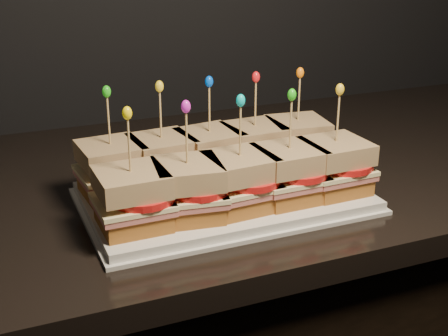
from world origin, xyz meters
name	(u,v)px	position (x,y,z in m)	size (l,w,h in m)	color
granite_slab	(211,180)	(-0.15, 1.68, 0.91)	(2.38, 0.67, 0.04)	black
platter	(224,197)	(-0.18, 1.55, 0.93)	(0.39, 0.24, 0.02)	silver
platter_rim	(224,201)	(-0.18, 1.55, 0.93)	(0.40, 0.25, 0.01)	silver
sandwich_0_bread_bot	(113,186)	(-0.33, 1.60, 0.96)	(0.08, 0.08, 0.02)	brown
sandwich_0_ham	(112,176)	(-0.33, 1.60, 0.97)	(0.09, 0.09, 0.01)	#C25F5E
sandwich_0_cheese	(112,171)	(-0.33, 1.60, 0.98)	(0.09, 0.09, 0.01)	#FAECAA
sandwich_0_tomato	(121,167)	(-0.31, 1.60, 0.99)	(0.08, 0.08, 0.01)	red
sandwich_0_bread_top	(111,154)	(-0.33, 1.60, 1.00)	(0.09, 0.09, 0.03)	brown
sandwich_0_pick	(109,123)	(-0.33, 1.60, 1.05)	(0.00, 0.00, 0.09)	tan
sandwich_0_frill	(107,92)	(-0.33, 1.60, 1.09)	(0.01, 0.01, 0.02)	green
sandwich_1_bread_bot	(163,178)	(-0.25, 1.60, 0.96)	(0.08, 0.08, 0.02)	brown
sandwich_1_ham	(163,169)	(-0.25, 1.60, 0.97)	(0.09, 0.09, 0.01)	#C25F5E
sandwich_1_cheese	(162,164)	(-0.25, 1.60, 0.98)	(0.09, 0.09, 0.01)	#FAECAA
sandwich_1_tomato	(171,159)	(-0.24, 1.60, 0.99)	(0.08, 0.08, 0.01)	red
sandwich_1_bread_top	(162,147)	(-0.25, 1.60, 1.00)	(0.09, 0.09, 0.03)	brown
sandwich_1_pick	(161,117)	(-0.25, 1.60, 1.05)	(0.00, 0.00, 0.09)	tan
sandwich_1_frill	(159,86)	(-0.25, 1.60, 1.09)	(0.01, 0.01, 0.02)	yellow
sandwich_2_bread_bot	(210,171)	(-0.18, 1.60, 0.96)	(0.08, 0.08, 0.02)	brown
sandwich_2_ham	(210,162)	(-0.18, 1.60, 0.97)	(0.09, 0.09, 0.01)	#C25F5E
sandwich_2_cheese	(210,157)	(-0.18, 1.60, 0.98)	(0.09, 0.09, 0.01)	#FAECAA
sandwich_2_tomato	(219,153)	(-0.17, 1.60, 0.99)	(0.08, 0.08, 0.01)	red
sandwich_2_bread_top	(210,141)	(-0.18, 1.60, 1.00)	(0.09, 0.09, 0.03)	brown
sandwich_2_pick	(209,112)	(-0.18, 1.60, 1.05)	(0.00, 0.00, 0.09)	tan
sandwich_2_frill	(209,82)	(-0.18, 1.60, 1.09)	(0.01, 0.01, 0.02)	blue
sandwich_3_bread_bot	(254,164)	(-0.10, 1.60, 0.96)	(0.08, 0.08, 0.02)	brown
sandwich_3_ham	(254,155)	(-0.10, 1.60, 0.97)	(0.09, 0.09, 0.01)	#C25F5E
sandwich_3_cheese	(255,151)	(-0.10, 1.60, 0.98)	(0.09, 0.09, 0.01)	#FAECAA
sandwich_3_tomato	(263,146)	(-0.09, 1.60, 0.99)	(0.08, 0.08, 0.01)	red
sandwich_3_bread_top	(255,134)	(-0.10, 1.60, 1.00)	(0.09, 0.09, 0.03)	brown
sandwich_3_pick	(255,106)	(-0.10, 1.60, 1.05)	(0.00, 0.00, 0.09)	tan
sandwich_3_frill	(256,77)	(-0.10, 1.60, 1.09)	(0.01, 0.01, 0.02)	red
sandwich_4_bread_bot	(296,158)	(-0.03, 1.60, 0.96)	(0.08, 0.08, 0.02)	brown
sandwich_4_ham	(297,149)	(-0.03, 1.60, 0.97)	(0.09, 0.09, 0.01)	#C25F5E
sandwich_4_cheese	(297,145)	(-0.03, 1.60, 0.98)	(0.09, 0.09, 0.01)	#FAECAA
sandwich_4_tomato	(306,140)	(-0.02, 1.60, 0.99)	(0.08, 0.08, 0.01)	red
sandwich_4_bread_top	(298,129)	(-0.03, 1.60, 1.00)	(0.09, 0.09, 0.03)	brown
sandwich_4_pick	(299,101)	(-0.03, 1.60, 1.05)	(0.00, 0.00, 0.09)	tan
sandwich_4_frill	(300,73)	(-0.03, 1.60, 1.09)	(0.01, 0.01, 0.02)	orange
sandwich_5_bread_bot	(133,217)	(-0.33, 1.49, 0.96)	(0.08, 0.08, 0.02)	brown
sandwich_5_ham	(133,206)	(-0.33, 1.49, 0.97)	(0.09, 0.09, 0.01)	#C25F5E
sandwich_5_cheese	(132,201)	(-0.33, 1.49, 0.98)	(0.09, 0.09, 0.01)	#FAECAA
sandwich_5_tomato	(143,196)	(-0.31, 1.48, 0.99)	(0.08, 0.08, 0.01)	red
sandwich_5_bread_top	(131,182)	(-0.33, 1.49, 1.00)	(0.09, 0.09, 0.03)	brown
sandwich_5_pick	(129,148)	(-0.33, 1.49, 1.05)	(0.00, 0.00, 0.09)	tan
sandwich_5_frill	(127,113)	(-0.33, 1.49, 1.09)	(0.01, 0.01, 0.02)	yellow
sandwich_6_bread_bot	(188,208)	(-0.25, 1.49, 0.96)	(0.08, 0.08, 0.02)	brown
sandwich_6_ham	(188,197)	(-0.25, 1.49, 0.97)	(0.09, 0.09, 0.01)	#C25F5E
sandwich_6_cheese	(188,192)	(-0.25, 1.49, 0.98)	(0.09, 0.09, 0.01)	#FAECAA
sandwich_6_tomato	(198,187)	(-0.24, 1.48, 0.99)	(0.08, 0.08, 0.01)	red
sandwich_6_bread_top	(187,173)	(-0.25, 1.49, 1.00)	(0.09, 0.09, 0.03)	brown
sandwich_6_pick	(187,141)	(-0.25, 1.49, 1.05)	(0.00, 0.00, 0.09)	tan
sandwich_6_frill	(186,106)	(-0.25, 1.49, 1.09)	(0.01, 0.01, 0.02)	#CF21C0
sandwich_7_bread_bot	(240,199)	(-0.18, 1.49, 0.96)	(0.08, 0.08, 0.02)	brown
sandwich_7_ham	(240,189)	(-0.18, 1.49, 0.97)	(0.09, 0.09, 0.01)	#C25F5E
sandwich_7_cheese	(240,184)	(-0.18, 1.49, 0.98)	(0.09, 0.09, 0.01)	#FAECAA
sandwich_7_tomato	(250,179)	(-0.17, 1.48, 0.99)	(0.08, 0.08, 0.01)	red
sandwich_7_bread_top	(240,165)	(-0.18, 1.49, 1.00)	(0.09, 0.09, 0.03)	brown
sandwich_7_pick	(240,134)	(-0.18, 1.49, 1.05)	(0.00, 0.00, 0.09)	tan
sandwich_7_frill	(241,100)	(-0.18, 1.49, 1.09)	(0.01, 0.01, 0.02)	#04BBB6
sandwich_8_bread_bot	(288,191)	(-0.10, 1.49, 0.96)	(0.08, 0.08, 0.02)	brown
sandwich_8_ham	(288,180)	(-0.10, 1.49, 0.97)	(0.09, 0.09, 0.01)	#C25F5E
sandwich_8_cheese	(289,176)	(-0.10, 1.49, 0.98)	(0.09, 0.09, 0.01)	#FAECAA
sandwich_8_tomato	(299,171)	(-0.09, 1.48, 0.99)	(0.08, 0.08, 0.01)	red
sandwich_8_bread_top	(289,158)	(-0.10, 1.49, 1.00)	(0.09, 0.09, 0.03)	brown
sandwich_8_pick	(291,127)	(-0.10, 1.49, 1.05)	(0.00, 0.00, 0.09)	tan
sandwich_8_frill	(292,95)	(-0.10, 1.49, 1.09)	(0.01, 0.01, 0.02)	green
sandwich_9_bread_bot	(333,183)	(-0.03, 1.49, 0.96)	(0.08, 0.08, 0.02)	brown
sandwich_9_ham	(334,173)	(-0.03, 1.49, 0.97)	(0.09, 0.09, 0.01)	#C25F5E
sandwich_9_cheese	(334,168)	(-0.03, 1.49, 0.98)	(0.09, 0.09, 0.01)	#FAECAA
sandwich_9_tomato	(344,164)	(-0.02, 1.48, 0.99)	(0.08, 0.08, 0.01)	red
sandwich_9_bread_top	(336,151)	(-0.03, 1.49, 1.00)	(0.09, 0.09, 0.03)	brown
sandwich_9_pick	(338,121)	(-0.03, 1.49, 1.05)	(0.00, 0.00, 0.09)	tan
sandwich_9_frill	(340,89)	(-0.03, 1.49, 1.09)	(0.01, 0.01, 0.02)	gold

